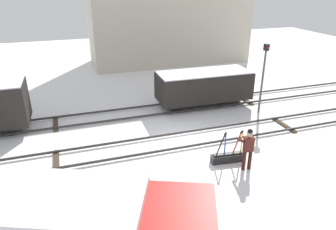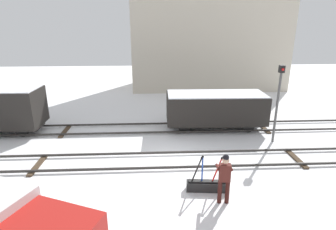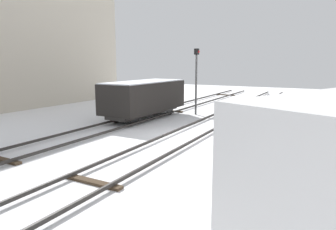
% 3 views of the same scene
% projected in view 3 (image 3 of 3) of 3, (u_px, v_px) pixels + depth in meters
% --- Properties ---
extents(ground_plane, '(60.00, 60.00, 0.00)m').
position_uv_depth(ground_plane, '(186.00, 137.00, 13.21)').
color(ground_plane, white).
extents(track_main_line, '(44.00, 1.94, 0.18)m').
position_uv_depth(track_main_line, '(186.00, 135.00, 13.19)').
color(track_main_line, '#2D2B28').
rests_on(track_main_line, ground_plane).
extents(track_siding_near, '(44.00, 1.94, 0.18)m').
position_uv_depth(track_siding_near, '(113.00, 125.00, 15.11)').
color(track_siding_near, '#2D2B28').
rests_on(track_siding_near, ground_plane).
extents(switch_lever_frame, '(1.55, 0.51, 1.45)m').
position_uv_depth(switch_lever_frame, '(246.00, 132.00, 13.15)').
color(switch_lever_frame, black).
rests_on(switch_lever_frame, ground_plane).
extents(rail_worker, '(0.59, 0.74, 1.87)m').
position_uv_depth(rail_worker, '(267.00, 113.00, 13.03)').
color(rail_worker, '#351511').
rests_on(rail_worker, ground_plane).
extents(signal_post, '(0.24, 0.32, 4.05)m').
position_uv_depth(signal_post, '(196.00, 75.00, 18.57)').
color(signal_post, '#4C4C4C').
rests_on(signal_post, ground_plane).
extents(apartment_building, '(14.40, 5.23, 9.93)m').
position_uv_depth(apartment_building, '(33.00, 40.00, 23.63)').
color(apartment_building, beige).
rests_on(apartment_building, ground_plane).
extents(freight_car_near_switch, '(5.72, 2.34, 2.17)m').
position_uv_depth(freight_car_near_switch, '(144.00, 97.00, 17.42)').
color(freight_car_near_switch, '#2D2B28').
rests_on(freight_car_near_switch, ground_plane).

